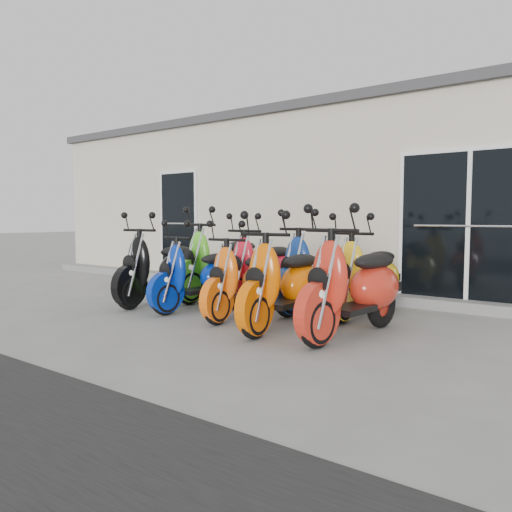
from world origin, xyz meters
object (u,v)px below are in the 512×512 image
object	(u,v)px
scooter_front_blue	(199,265)
scooter_front_red	(354,271)
scooter_back_yellow	(367,265)
scooter_back_green	(221,253)
scooter_back_blue	(317,260)
scooter_front_black	(160,258)
scooter_back_red	(262,258)
scooter_front_orange_b	(285,270)
scooter_front_orange_a	(245,269)

from	to	relation	value
scooter_front_blue	scooter_front_red	xyz separation A→B (m)	(2.50, -0.19, 0.09)
scooter_back_yellow	scooter_front_blue	bearing A→B (deg)	-152.20
scooter_back_green	scooter_back_blue	xyz separation A→B (m)	(1.74, 0.04, -0.03)
scooter_front_black	scooter_back_blue	world-z (taller)	scooter_back_blue
scooter_back_blue	scooter_front_blue	bearing A→B (deg)	-141.79
scooter_back_green	scooter_back_red	size ratio (longest dim) A/B	1.08
scooter_front_blue	scooter_back_green	xyz separation A→B (m)	(-0.37, 0.91, 0.10)
scooter_front_orange_b	scooter_back_green	distance (m)	2.35
scooter_front_orange_b	scooter_back_blue	distance (m)	1.27
scooter_back_blue	scooter_back_yellow	bearing A→B (deg)	6.55
scooter_front_black	scooter_front_red	xyz separation A→B (m)	(3.36, -0.23, 0.03)
scooter_front_orange_a	scooter_back_green	size ratio (longest dim) A/B	0.86
scooter_back_green	scooter_back_yellow	world-z (taller)	scooter_back_green
scooter_back_green	scooter_back_red	world-z (taller)	scooter_back_green
scooter_front_orange_b	scooter_back_green	xyz separation A→B (m)	(-2.02, 1.20, 0.05)
scooter_front_blue	scooter_front_orange_a	size ratio (longest dim) A/B	1.00
scooter_front_blue	scooter_back_yellow	size ratio (longest dim) A/B	0.93
scooter_front_orange_b	scooter_back_blue	size ratio (longest dim) A/B	0.97
scooter_front_blue	scooter_back_blue	xyz separation A→B (m)	(1.37, 0.95, 0.08)
scooter_front_orange_a	scooter_back_red	distance (m)	1.13
scooter_front_red	scooter_back_blue	world-z (taller)	scooter_front_red
scooter_front_orange_b	scooter_front_black	bearing A→B (deg)	168.82
scooter_back_green	scooter_front_orange_a	bearing A→B (deg)	-34.36
scooter_back_red	scooter_back_yellow	size ratio (longest dim) A/B	1.01
scooter_back_yellow	scooter_back_blue	bearing A→B (deg)	-174.22
scooter_front_blue	scooter_back_red	bearing A→B (deg)	74.36
scooter_front_blue	scooter_back_blue	size ratio (longest dim) A/B	0.90
scooter_front_orange_a	scooter_back_yellow	xyz separation A→B (m)	(1.26, 1.03, 0.05)
scooter_back_blue	scooter_back_red	bearing A→B (deg)	-178.25
scooter_back_red	scooter_back_yellow	bearing A→B (deg)	0.72
scooter_back_yellow	scooter_front_black	bearing A→B (deg)	-159.46
scooter_back_green	scooter_front_black	bearing A→B (deg)	-115.94
scooter_front_black	scooter_front_blue	size ratio (longest dim) A/B	1.09
scooter_front_black	scooter_front_blue	world-z (taller)	scooter_front_black
scooter_back_blue	scooter_front_black	bearing A→B (deg)	-154.17
scooter_back_green	scooter_back_blue	size ratio (longest dim) A/B	1.04
scooter_back_blue	scooter_front_orange_b	bearing A→B (deg)	-73.89
scooter_front_orange_a	scooter_back_red	xyz separation A→B (m)	(-0.47, 1.03, 0.05)
scooter_front_orange_b	scooter_front_blue	bearing A→B (deg)	166.24
scooter_front_orange_a	scooter_back_blue	xyz separation A→B (m)	(0.52, 0.99, 0.08)
scooter_front_red	scooter_back_yellow	size ratio (longest dim) A/B	1.06
scooter_front_orange_a	scooter_back_green	distance (m)	1.56
scooter_back_red	scooter_front_red	bearing A→B (deg)	-28.53
scooter_front_blue	scooter_back_yellow	bearing A→B (deg)	31.07
scooter_front_black	scooter_front_blue	bearing A→B (deg)	-8.88
scooter_front_blue	scooter_back_green	bearing A→B (deg)	118.31
scooter_front_blue	scooter_back_yellow	world-z (taller)	scooter_back_yellow
scooter_back_blue	scooter_front_orange_a	bearing A→B (deg)	-113.81
scooter_front_blue	scooter_front_orange_b	world-z (taller)	scooter_front_orange_b
scooter_front_orange_b	scooter_back_green	size ratio (longest dim) A/B	0.93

